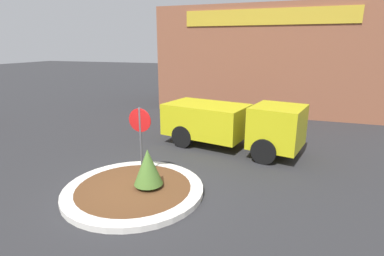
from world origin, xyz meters
name	(u,v)px	position (x,y,z in m)	size (l,w,h in m)	color
ground_plane	(134,192)	(0.00, 0.00, 0.00)	(120.00, 120.00, 0.00)	#2D2D30
traffic_island	(134,190)	(0.00, 0.00, 0.09)	(4.21, 4.21, 0.17)	silver
stop_sign	(140,130)	(-0.17, 0.87, 1.71)	(0.76, 0.07, 2.44)	#4C4C51
island_shrub	(148,167)	(0.42, 0.17, 0.83)	(0.87, 0.87, 1.20)	brown
utility_truck	(231,123)	(1.92, 4.94, 1.13)	(6.14, 3.28, 2.05)	gold
storefront_building	(269,60)	(2.53, 14.38, 3.34)	(13.95, 6.07, 6.67)	#93563D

